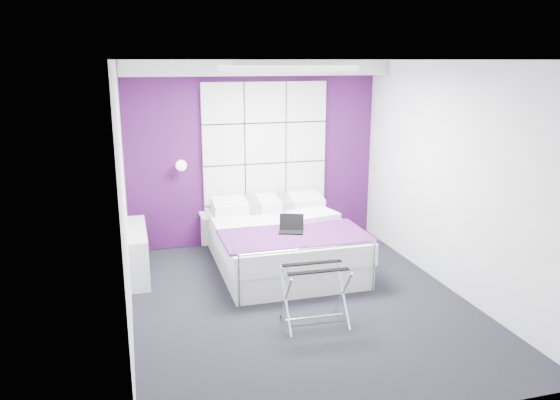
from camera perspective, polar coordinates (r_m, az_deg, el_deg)
name	(u,v)px	position (r m, az deg, el deg)	size (l,w,h in m)	color
floor	(300,301)	(6.16, 2.11, -10.54)	(4.40, 4.40, 0.00)	black
ceiling	(302,60)	(5.59, 2.36, 14.42)	(4.40, 4.40, 0.00)	white
wall_back	(254,154)	(7.82, -2.75, 4.83)	(3.60, 3.60, 0.00)	silver
wall_left	(124,199)	(5.47, -16.02, 0.11)	(4.40, 4.40, 0.00)	silver
wall_right	(452,178)	(6.51, 17.50, 2.23)	(4.40, 4.40, 0.00)	silver
accent_wall	(254,154)	(7.81, -2.73, 4.82)	(3.58, 0.02, 2.58)	#421047
soffit	(257,68)	(7.47, -2.41, 13.64)	(3.58, 0.50, 0.20)	silver
headboard	(265,163)	(7.82, -1.56, 3.87)	(1.80, 0.08, 2.30)	silver
skylight	(285,65)	(6.16, 0.58, 13.96)	(1.36, 0.86, 0.12)	white
wall_lamp	(181,165)	(7.53, -10.32, 3.63)	(0.15, 0.15, 0.15)	white
radiator	(138,252)	(7.00, -14.59, -5.24)	(0.22, 1.20, 0.60)	silver
bed	(282,243)	(7.05, 0.25, -4.53)	(1.73, 2.09, 0.73)	silver
nightstand	(215,215)	(7.71, -6.86, -1.54)	(0.40, 0.31, 0.04)	silver
luggage_rack	(315,295)	(5.57, 3.64, -9.89)	(0.62, 0.46, 0.61)	silver
laptop	(290,227)	(6.58, 1.08, -2.89)	(0.29, 0.21, 0.21)	black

